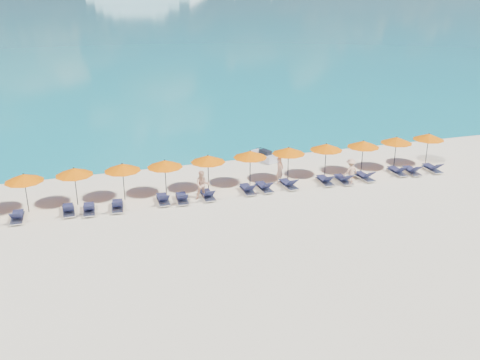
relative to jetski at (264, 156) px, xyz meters
name	(u,v)px	position (x,y,z in m)	size (l,w,h in m)	color
ground	(257,220)	(-3.84, -9.34, -0.32)	(1400.00, 1400.00, 0.00)	beige
jetski	(264,156)	(0.00, 0.00, 0.00)	(1.51, 2.36, 0.79)	#B4B4C1
beachgoer_a	(280,170)	(-0.63, -4.56, 0.51)	(0.61, 0.40, 1.68)	tan
beachgoer_b	(202,185)	(-5.92, -5.64, 0.55)	(0.85, 0.49, 1.74)	tan
beachgoer_c	(351,171)	(3.60, -5.94, 0.48)	(1.03, 0.48, 1.60)	tan
umbrella_1	(24,178)	(-15.53, -4.45, 1.69)	(2.10, 2.10, 2.28)	black
umbrella_2	(74,172)	(-12.92, -4.27, 1.69)	(2.10, 2.10, 2.28)	black
umbrella_3	(122,167)	(-10.27, -4.35, 1.69)	(2.10, 2.10, 2.28)	black
umbrella_4	(165,164)	(-7.84, -4.46, 1.69)	(2.10, 2.10, 2.28)	black
umbrella_5	(208,159)	(-5.22, -4.36, 1.69)	(2.10, 2.10, 2.28)	black
umbrella_6	(250,154)	(-2.52, -4.31, 1.69)	(2.10, 2.10, 2.28)	black
umbrella_7	(289,151)	(0.01, -4.35, 1.69)	(2.10, 2.10, 2.28)	black
umbrella_8	(326,147)	(2.62, -4.37, 1.69)	(2.10, 2.10, 2.28)	black
umbrella_9	(363,144)	(5.22, -4.52, 1.69)	(2.10, 2.10, 2.28)	black
umbrella_10	(397,140)	(7.80, -4.41, 1.69)	(2.10, 2.10, 2.28)	black
umbrella_11	(429,137)	(10.37, -4.37, 1.69)	(2.10, 2.10, 2.28)	black
lounger_2	(17,217)	(-16.06, -5.51, -0.09)	(0.68, 1.72, 0.66)	silver
lounger_3	(68,210)	(-13.43, -5.41, -0.09)	(0.66, 1.71, 0.66)	silver
lounger_4	(89,209)	(-12.36, -5.63, -0.09)	(0.69, 1.73, 0.66)	silver
lounger_5	(117,206)	(-10.82, -5.66, -0.09)	(0.79, 1.76, 0.66)	silver
lounger_6	(163,199)	(-8.23, -5.50, -0.09)	(0.65, 1.71, 0.66)	silver
lounger_7	(182,198)	(-7.15, -5.68, -0.09)	(0.76, 1.75, 0.66)	silver
lounger_8	(207,195)	(-5.62, -5.64, -0.09)	(0.62, 1.70, 0.66)	silver
lounger_9	(248,189)	(-3.09, -5.52, -0.09)	(0.64, 1.71, 0.66)	silver
lounger_10	(264,187)	(-2.01, -5.48, -0.09)	(0.75, 1.74, 0.66)	silver
lounger_11	(288,184)	(-0.42, -5.48, -0.09)	(0.76, 1.75, 0.66)	silver
lounger_12	(325,180)	(2.04, -5.58, -0.09)	(0.69, 1.72, 0.66)	silver
lounger_13	(343,179)	(3.21, -5.79, -0.09)	(0.63, 1.71, 0.66)	silver
lounger_14	(364,176)	(4.77, -5.71, -0.09)	(0.77, 1.75, 0.66)	silver
lounger_15	(397,171)	(7.36, -5.50, -0.09)	(0.63, 1.70, 0.66)	silver
lounger_16	(412,170)	(8.32, -5.71, -0.09)	(0.78, 1.75, 0.66)	silver
lounger_17	(432,168)	(9.92, -5.72, -0.09)	(0.68, 1.72, 0.66)	silver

